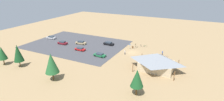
# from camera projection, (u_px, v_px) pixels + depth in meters

# --- Properties ---
(ground) EXTENTS (160.00, 160.00, 0.00)m
(ground) POSITION_uv_depth(u_px,v_px,m) (132.00, 53.00, 70.03)
(ground) COLOR #9E7F56
(ground) RESTS_ON ground
(parking_lot_asphalt) EXTENTS (41.46, 30.44, 0.05)m
(parking_lot_asphalt) POSITION_uv_depth(u_px,v_px,m) (77.00, 44.00, 79.38)
(parking_lot_asphalt) COLOR #424247
(parking_lot_asphalt) RESTS_ON ground
(bike_pavilion) EXTENTS (12.43, 9.34, 5.55)m
(bike_pavilion) POSITION_uv_depth(u_px,v_px,m) (157.00, 61.00, 54.97)
(bike_pavilion) COLOR #C6B28E
(bike_pavilion) RESTS_ON ground
(trash_bin) EXTENTS (0.60, 0.60, 0.90)m
(trash_bin) POSITION_uv_depth(u_px,v_px,m) (133.00, 47.00, 74.51)
(trash_bin) COLOR brown
(trash_bin) RESTS_ON ground
(lot_sign) EXTENTS (0.56, 0.08, 2.20)m
(lot_sign) POSITION_uv_depth(u_px,v_px,m) (130.00, 46.00, 73.33)
(lot_sign) COLOR #99999E
(lot_sign) RESTS_ON ground
(pine_west) EXTENTS (2.86, 2.86, 6.30)m
(pine_west) POSITION_uv_depth(u_px,v_px,m) (2.00, 53.00, 58.19)
(pine_west) COLOR brown
(pine_west) RESTS_ON ground
(pine_midwest) EXTENTS (3.18, 3.18, 6.78)m
(pine_midwest) POSITION_uv_depth(u_px,v_px,m) (137.00, 78.00, 42.03)
(pine_midwest) COLOR brown
(pine_midwest) RESTS_ON ground
(pine_far_east) EXTENTS (3.09, 3.09, 7.49)m
(pine_far_east) POSITION_uv_depth(u_px,v_px,m) (18.00, 53.00, 56.65)
(pine_far_east) COLOR brown
(pine_far_east) RESTS_ON ground
(pine_mideast) EXTENTS (3.81, 3.81, 7.95)m
(pine_mideast) POSITION_uv_depth(u_px,v_px,m) (51.00, 63.00, 48.50)
(pine_mideast) COLOR brown
(pine_mideast) RESTS_ON ground
(bicycle_silver_yard_center) EXTENTS (0.77, 1.63, 0.87)m
(bicycle_silver_yard_center) POSITION_uv_depth(u_px,v_px,m) (141.00, 46.00, 76.64)
(bicycle_silver_yard_center) COLOR black
(bicycle_silver_yard_center) RESTS_ON ground
(bicycle_yellow_near_porch) EXTENTS (0.54, 1.63, 0.82)m
(bicycle_yellow_near_porch) POSITION_uv_depth(u_px,v_px,m) (136.00, 44.00, 78.39)
(bicycle_yellow_near_porch) COLOR black
(bicycle_yellow_near_porch) RESTS_ON ground
(bicycle_black_near_sign) EXTENTS (1.45, 1.10, 0.89)m
(bicycle_black_near_sign) POSITION_uv_depth(u_px,v_px,m) (136.00, 47.00, 74.61)
(bicycle_black_near_sign) COLOR black
(bicycle_black_near_sign) RESTS_ON ground
(bicycle_green_mid_cluster) EXTENTS (1.30, 1.18, 0.76)m
(bicycle_green_mid_cluster) POSITION_uv_depth(u_px,v_px,m) (145.00, 46.00, 76.18)
(bicycle_green_mid_cluster) COLOR black
(bicycle_green_mid_cluster) RESTS_ON ground
(bicycle_purple_back_row) EXTENTS (1.50, 0.93, 0.88)m
(bicycle_purple_back_row) POSITION_uv_depth(u_px,v_px,m) (166.00, 57.00, 64.81)
(bicycle_purple_back_row) COLOR black
(bicycle_purple_back_row) RESTS_ON ground
(bicycle_teal_front_row) EXTENTS (1.60, 0.69, 0.82)m
(bicycle_teal_front_row) POSITION_uv_depth(u_px,v_px,m) (164.00, 59.00, 62.89)
(bicycle_teal_front_row) COLOR black
(bicycle_teal_front_row) RESTS_ON ground
(bicycle_white_lone_east) EXTENTS (0.63, 1.66, 0.87)m
(bicycle_white_lone_east) POSITION_uv_depth(u_px,v_px,m) (153.00, 55.00, 66.28)
(bicycle_white_lone_east) COLOR black
(bicycle_white_lone_east) RESTS_ON ground
(car_red_back_corner) EXTENTS (4.31, 1.77, 1.31)m
(car_red_back_corner) POSITION_uv_depth(u_px,v_px,m) (80.00, 49.00, 71.79)
(car_red_back_corner) COLOR red
(car_red_back_corner) RESTS_ON parking_lot_asphalt
(car_green_mid_lot) EXTENTS (4.60, 2.03, 1.32)m
(car_green_mid_lot) POSITION_uv_depth(u_px,v_px,m) (100.00, 55.00, 65.87)
(car_green_mid_lot) COLOR #1E6B3D
(car_green_mid_lot) RESTS_ON parking_lot_asphalt
(car_maroon_by_curb) EXTENTS (4.36, 2.00, 1.43)m
(car_maroon_by_curb) POSITION_uv_depth(u_px,v_px,m) (63.00, 43.00, 79.08)
(car_maroon_by_curb) COLOR maroon
(car_maroon_by_curb) RESTS_ON parking_lot_asphalt
(car_tan_near_entry) EXTENTS (4.83, 2.19, 1.48)m
(car_tan_near_entry) POSITION_uv_depth(u_px,v_px,m) (81.00, 43.00, 79.16)
(car_tan_near_entry) COLOR tan
(car_tan_near_entry) RESTS_ON parking_lot_asphalt
(car_black_end_stall) EXTENTS (4.64, 2.00, 1.44)m
(car_black_end_stall) POSITION_uv_depth(u_px,v_px,m) (109.00, 43.00, 78.16)
(car_black_end_stall) COLOR black
(car_black_end_stall) RESTS_ON parking_lot_asphalt
(car_silver_aisle_side) EXTENTS (4.86, 2.30, 1.36)m
(car_silver_aisle_side) POSITION_uv_depth(u_px,v_px,m) (51.00, 37.00, 86.82)
(car_silver_aisle_side) COLOR #BCBCC1
(car_silver_aisle_side) RESTS_ON parking_lot_asphalt
(visitor_by_pavilion) EXTENTS (0.36, 0.38, 1.75)m
(visitor_by_pavilion) POSITION_uv_depth(u_px,v_px,m) (162.00, 53.00, 67.35)
(visitor_by_pavilion) COLOR #2D3347
(visitor_by_pavilion) RESTS_ON ground
(visitor_near_lot) EXTENTS (0.37, 0.40, 1.81)m
(visitor_near_lot) POSITION_uv_depth(u_px,v_px,m) (125.00, 52.00, 67.94)
(visitor_near_lot) COLOR #2D3347
(visitor_near_lot) RESTS_ON ground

